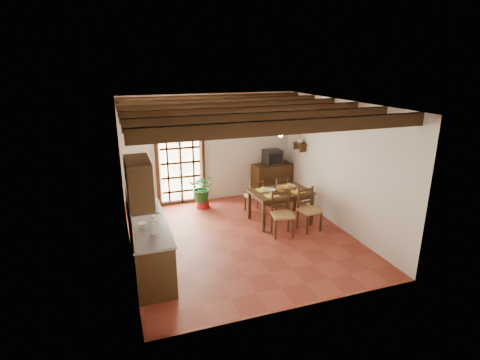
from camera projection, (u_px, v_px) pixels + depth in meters
name	position (u px, v px, depth m)	size (l,w,h in m)	color
ground_plane	(242.00, 238.00, 7.91)	(5.00, 5.00, 0.00)	maroon
room_shell	(242.00, 154.00, 7.36)	(4.52, 5.02, 2.81)	silver
ceiling_beams	(242.00, 109.00, 7.09)	(4.50, 4.34, 0.20)	black
french_door	(180.00, 160.00, 9.50)	(1.26, 0.11, 2.32)	white
kitchen_counter	(149.00, 244.00, 6.61)	(0.64, 2.25, 1.38)	#332010
upper_cabinet	(139.00, 182.00, 5.53)	(0.35, 0.80, 0.70)	#332010
range_hood	(135.00, 168.00, 6.70)	(0.38, 0.60, 0.54)	white
counter_items	(146.00, 217.00, 6.55)	(0.50, 1.43, 0.25)	black
dining_table	(281.00, 195.00, 8.58)	(1.41, 0.96, 0.73)	#352011
chair_near_left	(282.00, 222.00, 7.96)	(0.51, 0.49, 0.95)	tan
chair_near_right	(309.00, 217.00, 8.21)	(0.49, 0.47, 0.94)	tan
chair_far_left	(254.00, 202.00, 9.17)	(0.41, 0.39, 0.86)	tan
chair_far_right	(278.00, 198.00, 9.43)	(0.45, 0.44, 0.84)	tan
table_setting	(281.00, 190.00, 8.55)	(0.98, 0.66, 0.09)	yellow
table_bowl	(270.00, 190.00, 8.50)	(0.22, 0.22, 0.05)	white
sideboard	(272.00, 180.00, 10.30)	(1.06, 0.48, 0.90)	#332010
crt_tv	(272.00, 157.00, 10.10)	(0.48, 0.44, 0.40)	black
fuse_box	(264.00, 132.00, 10.08)	(0.25, 0.03, 0.32)	white
plant_pot	(203.00, 203.00, 9.51)	(0.37, 0.37, 0.22)	maroon
potted_plant	(202.00, 186.00, 9.37)	(1.66, 1.43, 1.85)	#144C19
wall_shelf	(300.00, 145.00, 9.56)	(0.20, 0.42, 0.20)	#332010
shelf_vase	(300.00, 140.00, 9.52)	(0.15, 0.15, 0.15)	#B2BFB2
shelf_flowers	(301.00, 132.00, 9.46)	(0.14, 0.14, 0.36)	yellow
framed_picture	(304.00, 124.00, 9.42)	(0.03, 0.32, 0.32)	brown
pendant_lamp	(281.00, 132.00, 8.24)	(0.36, 0.36, 0.84)	black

